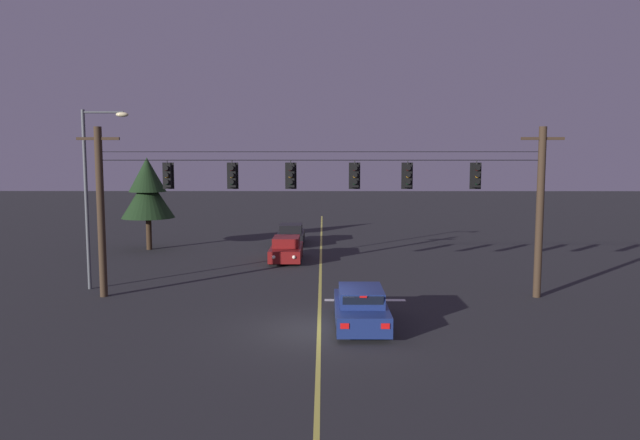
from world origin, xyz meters
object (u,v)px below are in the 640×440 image
at_px(traffic_light_right_inner, 355,176).
at_px(car_oncoming_lead, 286,250).
at_px(traffic_light_rightmost, 408,176).
at_px(traffic_light_far_right, 476,176).
at_px(traffic_light_leftmost, 167,176).
at_px(car_waiting_near_lane, 361,308).
at_px(traffic_light_centre, 291,176).
at_px(traffic_light_left_inner, 232,176).
at_px(street_lamp_corner, 93,183).
at_px(car_oncoming_trailing, 291,235).
at_px(tree_verge_near, 148,191).

bearing_deg(traffic_light_right_inner, car_oncoming_lead, 111.00).
bearing_deg(traffic_light_rightmost, traffic_light_far_right, 0.00).
xyz_separation_m(traffic_light_leftmost, car_waiting_near_lane, (7.91, -4.37, -4.55)).
distance_m(traffic_light_centre, traffic_light_far_right, 7.83).
relative_size(traffic_light_leftmost, traffic_light_left_inner, 1.00).
bearing_deg(traffic_light_right_inner, street_lamp_corner, 172.69).
bearing_deg(traffic_light_far_right, car_waiting_near_lane, -139.54).
height_order(traffic_light_right_inner, car_oncoming_trailing, traffic_light_right_inner).
bearing_deg(traffic_light_centre, traffic_light_left_inner, 180.00).
relative_size(traffic_light_right_inner, street_lamp_corner, 0.15).
height_order(traffic_light_leftmost, traffic_light_left_inner, same).
height_order(traffic_light_centre, traffic_light_far_right, same).
distance_m(car_waiting_near_lane, car_oncoming_trailing, 20.44).
bearing_deg(car_waiting_near_lane, traffic_light_right_inner, 90.07).
relative_size(traffic_light_centre, car_oncoming_trailing, 0.28).
relative_size(traffic_light_leftmost, car_oncoming_lead, 0.28).
distance_m(car_waiting_near_lane, tree_verge_near, 21.96).
distance_m(traffic_light_left_inner, traffic_light_right_inner, 5.17).
relative_size(traffic_light_right_inner, car_oncoming_trailing, 0.28).
xyz_separation_m(car_oncoming_trailing, tree_verge_near, (-9.18, -2.55, 3.21)).
xyz_separation_m(traffic_light_right_inner, tree_verge_near, (-12.76, 13.21, -1.35)).
distance_m(traffic_light_right_inner, traffic_light_far_right, 5.13).
bearing_deg(car_oncoming_trailing, traffic_light_rightmost, -69.76).
bearing_deg(car_waiting_near_lane, traffic_light_centre, 121.78).
relative_size(traffic_light_right_inner, traffic_light_far_right, 1.00).
xyz_separation_m(traffic_light_rightmost, car_waiting_near_lane, (-2.22, -4.37, -4.55)).
bearing_deg(car_oncoming_lead, traffic_light_left_inner, -100.55).
bearing_deg(car_oncoming_trailing, traffic_light_centre, -86.81).
distance_m(traffic_light_rightmost, car_oncoming_lead, 11.65).
bearing_deg(tree_verge_near, car_oncoming_lead, -24.02).
xyz_separation_m(traffic_light_centre, traffic_light_rightmost, (4.93, 0.00, 0.00)).
bearing_deg(street_lamp_corner, car_oncoming_trailing, 60.39).
bearing_deg(traffic_light_leftmost, tree_verge_near, 110.17).
distance_m(traffic_light_far_right, car_oncoming_lead, 13.31).
bearing_deg(traffic_light_centre, street_lamp_corner, 170.53).
height_order(traffic_light_left_inner, car_oncoming_lead, traffic_light_left_inner).
relative_size(traffic_light_leftmost, traffic_light_centre, 1.00).
height_order(traffic_light_rightmost, car_waiting_near_lane, traffic_light_rightmost).
relative_size(traffic_light_left_inner, traffic_light_far_right, 1.00).
height_order(traffic_light_rightmost, car_oncoming_trailing, traffic_light_rightmost).
distance_m(traffic_light_leftmost, street_lamp_corner, 4.07).
xyz_separation_m(car_waiting_near_lane, street_lamp_corner, (-11.69, 5.87, 4.21)).
distance_m(traffic_light_rightmost, car_oncoming_trailing, 17.40).
height_order(car_oncoming_lead, street_lamp_corner, street_lamp_corner).
bearing_deg(car_oncoming_trailing, traffic_light_right_inner, -77.20).
relative_size(traffic_light_left_inner, traffic_light_centre, 1.00).
bearing_deg(car_waiting_near_lane, traffic_light_left_inner, 139.85).
xyz_separation_m(car_oncoming_lead, car_oncoming_trailing, (-0.10, 6.68, 0.00)).
bearing_deg(traffic_light_centre, car_oncoming_lead, 94.92).
bearing_deg(traffic_light_centre, traffic_light_leftmost, 180.00).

